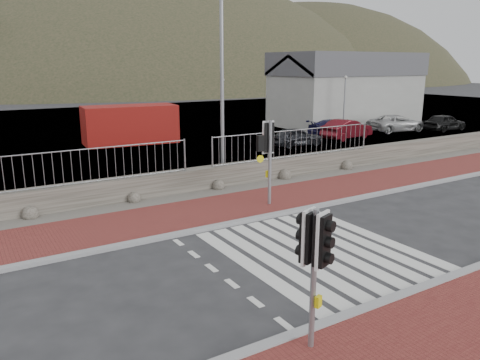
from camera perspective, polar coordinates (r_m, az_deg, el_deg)
ground at (r=13.03m, az=9.43°, el=-8.46°), size 220.00×220.00×0.00m
sidewalk_far at (r=16.46m, az=-0.82°, el=-3.31°), size 40.00×3.00×0.08m
kerb_near at (r=11.14m, az=19.78°, el=-12.90°), size 40.00×0.25×0.12m
kerb_far at (r=15.25m, az=2.07°, el=-4.70°), size 40.00×0.25×0.12m
zebra_crossing at (r=13.03m, az=9.43°, el=-8.44°), size 4.62×5.60×0.01m
gravel_strip at (r=18.14m, az=-4.04°, el=-1.72°), size 40.00×1.50×0.06m
stone_wall at (r=18.73m, az=-5.19°, el=0.08°), size 40.00×0.60×0.90m
railing at (r=18.32m, az=-5.08°, el=4.15°), size 18.07×0.07×1.22m
quay at (r=38.11m, az=-19.15°, el=5.79°), size 120.00×40.00×0.50m
water at (r=72.54m, az=-25.34°, el=8.78°), size 220.00×50.00×0.05m
harbor_building at (r=40.31m, az=12.85°, el=10.81°), size 12.20×6.20×5.80m
hills_backdrop at (r=101.96m, az=-21.89°, el=-2.97°), size 254.00×90.00×100.00m
traffic_signal_near at (r=8.03m, az=9.08°, el=-8.51°), size 0.43×0.34×2.62m
traffic_signal_far at (r=16.23m, az=3.57°, el=4.29°), size 0.74×0.31×3.05m
streetlight at (r=19.72m, az=-1.86°, el=14.33°), size 1.91×0.37×8.98m
shipping_container at (r=30.59m, az=-13.23°, el=6.61°), size 5.91×2.86×2.39m
car_a at (r=29.00m, az=6.86°, el=5.25°), size 3.46×1.63×1.14m
car_b at (r=32.44m, az=12.90°, el=6.07°), size 4.16×1.99×1.31m
car_c at (r=33.28m, az=11.67°, el=6.22°), size 4.31×2.37×1.18m
car_d at (r=37.01m, az=18.56°, el=6.58°), size 4.69×2.65×1.24m
car_e at (r=38.64m, az=23.66°, el=6.45°), size 3.76×1.56×1.27m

